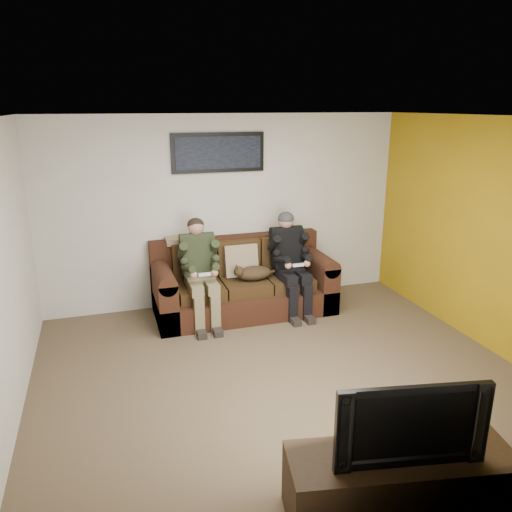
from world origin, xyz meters
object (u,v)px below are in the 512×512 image
object	(u,v)px
person_left	(200,265)
tv_stand	(399,485)
person_right	(290,257)
television	(406,417)
framed_poster	(218,153)
cat	(253,273)
sofa	(242,284)

from	to	relation	value
person_left	tv_stand	distance (m)	3.68
person_right	television	distance (m)	3.63
person_left	television	xyz separation A→B (m)	(0.64, -3.59, 0.01)
person_left	framed_poster	distance (m)	1.52
person_right	television	size ratio (longest dim) A/B	1.33
person_right	tv_stand	size ratio (longest dim) A/B	0.87
cat	tv_stand	distance (m)	3.62
person_right	cat	xyz separation A→B (m)	(-0.51, 0.02, -0.19)
framed_poster	tv_stand	world-z (taller)	framed_poster
framed_poster	television	distance (m)	4.38
cat	person_left	bearing A→B (deg)	-178.47
sofa	framed_poster	xyz separation A→B (m)	(-0.20, 0.38, 1.73)
person_right	tv_stand	world-z (taller)	person_right
sofa	person_right	bearing A→B (deg)	-18.00
person_left	person_right	world-z (taller)	person_right
person_left	cat	xyz separation A→B (m)	(0.71, 0.02, -0.18)
sofa	tv_stand	world-z (taller)	sofa
person_left	person_right	xyz separation A→B (m)	(1.22, 0.00, 0.00)
sofa	tv_stand	distance (m)	3.79
television	person_left	bearing A→B (deg)	110.79
cat	television	size ratio (longest dim) A/B	0.66
framed_poster	tv_stand	distance (m)	4.57
person_right	television	xyz separation A→B (m)	(-0.59, -3.59, 0.01)
person_right	cat	distance (m)	0.54
sofa	person_left	size ratio (longest dim) A/B	1.78
person_right	television	world-z (taller)	person_right
cat	framed_poster	size ratio (longest dim) A/B	0.53
person_left	cat	distance (m)	0.74
person_left	television	size ratio (longest dim) A/B	1.33
person_left	framed_poster	size ratio (longest dim) A/B	1.06
sofa	person_right	size ratio (longest dim) A/B	1.77
person_right	television	bearing A→B (deg)	-99.29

